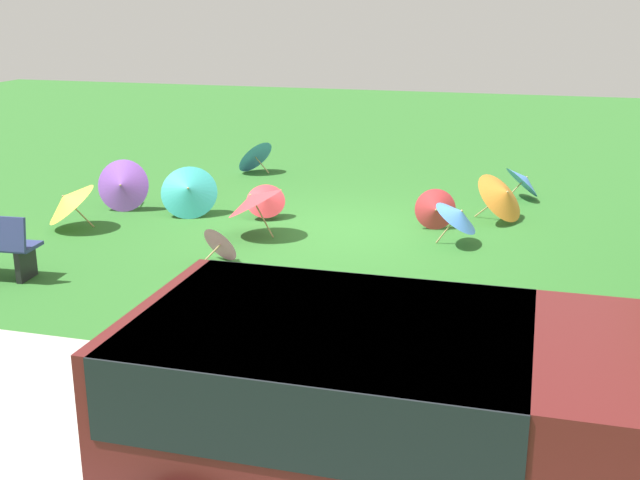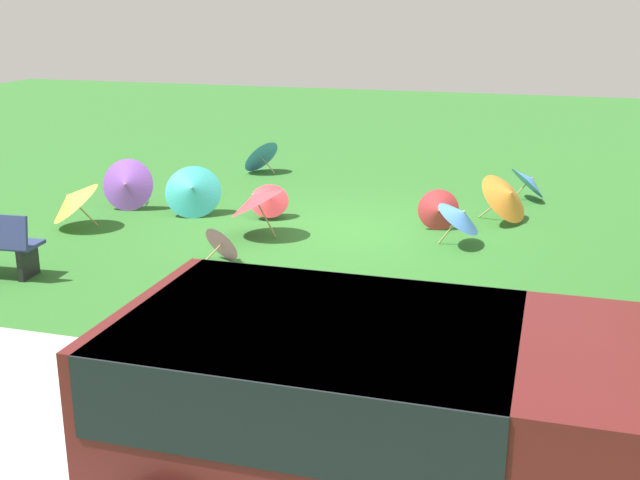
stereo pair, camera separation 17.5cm
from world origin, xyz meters
TOP-DOWN VIEW (x-y plane):
  - ground at (0.00, 0.00)m, footprint 40.00×40.00m
  - road_strip at (0.00, 6.96)m, footprint 40.00×4.32m
  - van_dark at (-2.56, 7.07)m, footprint 4.61×2.14m
  - parasol_red_0 at (1.30, -0.43)m, footprint 0.80×0.74m
  - parasol_blue_0 at (2.79, -3.88)m, footprint 0.95×1.04m
  - parasol_orange_1 at (-2.54, -1.28)m, footprint 1.10×1.18m
  - parasol_blue_1 at (-2.83, -3.01)m, footprint 0.91×0.97m
  - parasol_blue_2 at (-1.97, 0.22)m, footprint 0.75×0.78m
  - parasol_yellow_0 at (4.14, 1.01)m, footprint 1.21×1.23m
  - parasol_purple_1 at (3.88, -0.26)m, footprint 0.97×0.88m
  - parasol_pink_1 at (1.15, 1.86)m, footprint 0.68×0.65m
  - parasol_red_1 at (-1.53, -0.54)m, footprint 0.69×0.62m
  - parasol_teal_0 at (2.61, -0.25)m, footprint 1.14×1.06m
  - parasol_red_2 at (1.15, 0.59)m, footprint 0.91×0.95m

SIDE VIEW (x-z plane):
  - ground at x=0.00m, z-range 0.00..0.00m
  - road_strip at x=0.00m, z-range 0.00..0.01m
  - parasol_pink_1 at x=1.15m, z-range 0.00..0.57m
  - parasol_red_1 at x=-1.53m, z-range 0.00..0.67m
  - parasol_red_0 at x=1.30m, z-range 0.03..0.66m
  - parasol_blue_1 at x=-2.83m, z-range 0.02..0.70m
  - parasol_blue_0 at x=2.79m, z-range 0.00..0.79m
  - parasol_teal_0 at x=2.61m, z-range 0.00..0.90m
  - parasol_purple_1 at x=3.88m, z-range 0.00..0.92m
  - parasol_orange_1 at x=-2.54m, z-range 0.03..0.90m
  - parasol_blue_2 at x=-1.97m, z-range 0.10..0.85m
  - parasol_yellow_0 at x=4.14m, z-range 0.06..0.90m
  - parasol_red_2 at x=1.15m, z-range 0.15..1.04m
  - van_dark at x=-2.56m, z-range 0.15..1.68m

